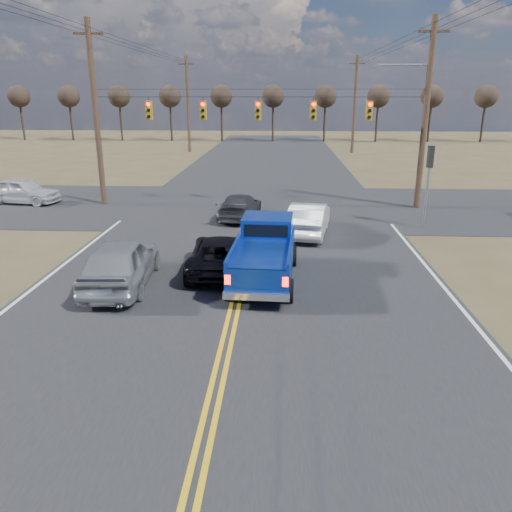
{
  "coord_description": "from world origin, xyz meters",
  "views": [
    {
      "loc": [
        1.36,
        -10.18,
        6.13
      ],
      "look_at": [
        0.62,
        4.06,
        1.5
      ],
      "focal_mm": 35.0,
      "sensor_mm": 36.0,
      "label": 1
    }
  ],
  "objects_px": {
    "silver_suv": "(121,263)",
    "pickup_truck": "(265,253)",
    "dgrey_car_queue": "(240,206)",
    "cross_car_west": "(22,191)",
    "black_suv": "(221,254)",
    "white_car_queue": "(309,219)"
  },
  "relations": [
    {
      "from": "black_suv",
      "to": "cross_car_west",
      "type": "height_order",
      "value": "cross_car_west"
    },
    {
      "from": "black_suv",
      "to": "dgrey_car_queue",
      "type": "relative_size",
      "value": 1.09
    },
    {
      "from": "white_car_queue",
      "to": "pickup_truck",
      "type": "bearing_deg",
      "value": 82.67
    },
    {
      "from": "pickup_truck",
      "to": "white_car_queue",
      "type": "height_order",
      "value": "pickup_truck"
    },
    {
      "from": "white_car_queue",
      "to": "dgrey_car_queue",
      "type": "bearing_deg",
      "value": -31.92
    },
    {
      "from": "cross_car_west",
      "to": "black_suv",
      "type": "bearing_deg",
      "value": -121.77
    },
    {
      "from": "cross_car_west",
      "to": "dgrey_car_queue",
      "type": "bearing_deg",
      "value": -94.24
    },
    {
      "from": "pickup_truck",
      "to": "dgrey_car_queue",
      "type": "xyz_separation_m",
      "value": [
        -1.61,
        8.98,
        -0.34
      ]
    },
    {
      "from": "dgrey_car_queue",
      "to": "cross_car_west",
      "type": "relative_size",
      "value": 0.99
    },
    {
      "from": "cross_car_west",
      "to": "silver_suv",
      "type": "bearing_deg",
      "value": -133.56
    },
    {
      "from": "pickup_truck",
      "to": "silver_suv",
      "type": "distance_m",
      "value": 4.82
    },
    {
      "from": "black_suv",
      "to": "silver_suv",
      "type": "bearing_deg",
      "value": 26.47
    },
    {
      "from": "black_suv",
      "to": "white_car_queue",
      "type": "distance_m",
      "value": 6.16
    },
    {
      "from": "pickup_truck",
      "to": "black_suv",
      "type": "bearing_deg",
      "value": 155.35
    },
    {
      "from": "pickup_truck",
      "to": "cross_car_west",
      "type": "bearing_deg",
      "value": 143.67
    },
    {
      "from": "dgrey_car_queue",
      "to": "cross_car_west",
      "type": "bearing_deg",
      "value": -6.77
    },
    {
      "from": "pickup_truck",
      "to": "black_suv",
      "type": "height_order",
      "value": "pickup_truck"
    },
    {
      "from": "pickup_truck",
      "to": "white_car_queue",
      "type": "relative_size",
      "value": 1.19
    },
    {
      "from": "silver_suv",
      "to": "cross_car_west",
      "type": "height_order",
      "value": "silver_suv"
    },
    {
      "from": "silver_suv",
      "to": "black_suv",
      "type": "height_order",
      "value": "silver_suv"
    },
    {
      "from": "black_suv",
      "to": "white_car_queue",
      "type": "relative_size",
      "value": 1.04
    },
    {
      "from": "silver_suv",
      "to": "pickup_truck",
      "type": "bearing_deg",
      "value": -173.76
    }
  ]
}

